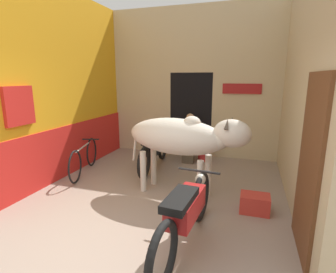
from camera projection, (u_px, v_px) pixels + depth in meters
ground_plane at (110, 253)px, 3.11m from camera, size 30.00×30.00×0.00m
wall_left_shopfront at (61, 88)px, 5.36m from camera, size 0.25×4.29×3.77m
wall_back_with_doorway at (194, 95)px, 6.99m from camera, size 4.34×0.93×3.77m
wall_right_with_door at (306, 90)px, 3.98m from camera, size 0.22×4.29×3.77m
cow at (182, 137)px, 4.43m from camera, size 2.22×0.97×1.45m
motorcycle_near at (186, 212)px, 3.12m from camera, size 0.58×2.12×0.82m
motorcycle_far at (154, 149)px, 5.95m from camera, size 0.58×2.06×0.78m
bicycle at (84, 158)px, 5.63m from camera, size 0.59×1.65×0.67m
shopkeeper_seated at (189, 137)px, 6.35m from camera, size 0.40×0.33×1.19m
plastic_stool at (203, 151)px, 6.49m from camera, size 0.36×0.36×0.46m
crate at (255, 203)px, 4.03m from camera, size 0.44×0.32×0.28m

